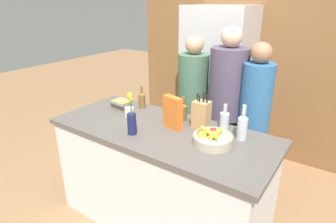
# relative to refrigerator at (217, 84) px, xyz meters

# --- Properties ---
(ground_plane) EXTENTS (14.00, 14.00, 0.00)m
(ground_plane) POSITION_rel_refrigerator_xyz_m (0.20, -1.46, -0.93)
(ground_plane) COLOR #936B47
(kitchen_island) EXTENTS (1.86, 0.80, 0.93)m
(kitchen_island) POSITION_rel_refrigerator_xyz_m (0.20, -1.46, -0.46)
(kitchen_island) COLOR silver
(kitchen_island) RESTS_ON ground_plane
(back_wall_wood) EXTENTS (3.06, 0.12, 2.60)m
(back_wall_wood) POSITION_rel_refrigerator_xyz_m (0.20, 0.36, 0.37)
(back_wall_wood) COLOR brown
(back_wall_wood) RESTS_ON ground_plane
(refrigerator) EXTENTS (0.76, 0.62, 1.85)m
(refrigerator) POSITION_rel_refrigerator_xyz_m (0.00, 0.00, 0.00)
(refrigerator) COLOR #B7B7BC
(refrigerator) RESTS_ON ground_plane
(fruit_bowl) EXTENTS (0.29, 0.29, 0.11)m
(fruit_bowl) POSITION_rel_refrigerator_xyz_m (0.65, -1.45, 0.05)
(fruit_bowl) COLOR tan
(fruit_bowl) RESTS_ON kitchen_island
(knife_block) EXTENTS (0.13, 0.11, 0.30)m
(knife_block) POSITION_rel_refrigerator_xyz_m (0.45, -1.25, 0.12)
(knife_block) COLOR tan
(knife_block) RESTS_ON kitchen_island
(flower_vase) EXTENTS (0.07, 0.07, 0.34)m
(flower_vase) POSITION_rel_refrigerator_xyz_m (0.07, -1.66, 0.12)
(flower_vase) COLOR #191E4C
(flower_vase) RESTS_ON kitchen_island
(cereal_box) EXTENTS (0.19, 0.10, 0.26)m
(cereal_box) POSITION_rel_refrigerator_xyz_m (0.27, -1.38, 0.14)
(cereal_box) COLOR orange
(cereal_box) RESTS_ON kitchen_island
(coffee_mug) EXTENTS (0.08, 0.11, 0.08)m
(coffee_mug) POSITION_rel_refrigerator_xyz_m (-0.19, -1.40, 0.04)
(coffee_mug) COLOR silver
(coffee_mug) RESTS_ON kitchen_island
(book_stack) EXTENTS (0.20, 0.15, 0.08)m
(book_stack) POSITION_rel_refrigerator_xyz_m (-0.38, -1.30, 0.04)
(book_stack) COLOR #99844C
(book_stack) RESTS_ON kitchen_island
(bottle_oil) EXTENTS (0.08, 0.08, 0.20)m
(bottle_oil) POSITION_rel_refrigerator_xyz_m (0.61, -1.14, 0.08)
(bottle_oil) COLOR #B2BCC1
(bottle_oil) RESTS_ON kitchen_island
(bottle_vinegar) EXTENTS (0.08, 0.08, 0.27)m
(bottle_vinegar) POSITION_rel_refrigerator_xyz_m (0.80, -1.25, 0.11)
(bottle_vinegar) COLOR #B2BCC1
(bottle_vinegar) RESTS_ON kitchen_island
(bottle_wine) EXTENTS (0.07, 0.07, 0.21)m
(bottle_wine) POSITION_rel_refrigerator_xyz_m (0.26, -1.20, 0.09)
(bottle_wine) COLOR brown
(bottle_wine) RESTS_ON kitchen_island
(bottle_water) EXTENTS (0.07, 0.07, 0.21)m
(bottle_water) POSITION_rel_refrigerator_xyz_m (-0.23, -1.17, 0.09)
(bottle_water) COLOR brown
(bottle_water) RESTS_ON kitchen_island
(person_at_sink) EXTENTS (0.32, 0.32, 1.58)m
(person_at_sink) POSITION_rel_refrigerator_xyz_m (0.03, -0.64, -0.04)
(person_at_sink) COLOR #383842
(person_at_sink) RESTS_ON ground_plane
(person_in_blue) EXTENTS (0.37, 0.37, 1.70)m
(person_in_blue) POSITION_rel_refrigerator_xyz_m (0.42, -0.65, 0.02)
(person_in_blue) COLOR #383842
(person_in_blue) RESTS_ON ground_plane
(person_in_red_tee) EXTENTS (0.28, 0.28, 1.58)m
(person_in_red_tee) POSITION_rel_refrigerator_xyz_m (0.71, -0.69, -0.03)
(person_in_red_tee) COLOR #383842
(person_in_red_tee) RESTS_ON ground_plane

